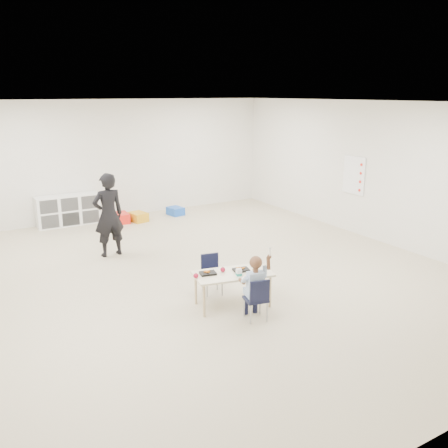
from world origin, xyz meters
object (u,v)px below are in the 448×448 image
cubby_shelf (68,210)px  adult (108,215)px  child (256,286)px  table (233,289)px  chair_near (256,298)px

cubby_shelf → adult: bearing=-86.0°
child → table: bearing=106.9°
table → adult: (-0.83, 3.02, 0.52)m
table → child: bearing=-73.1°
child → cubby_shelf: (-1.06, 6.08, -0.12)m
table → child: size_ratio=1.25×
table → cubby_shelf: cubby_shelf is taller
adult → chair_near: bearing=100.3°
chair_near → child: bearing=0.0°
table → cubby_shelf: (-1.01, 5.57, 0.10)m
child → cubby_shelf: size_ratio=0.68×
adult → table: bearing=101.7°
table → cubby_shelf: 5.66m
chair_near → child: 0.17m
table → chair_near: size_ratio=1.96×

